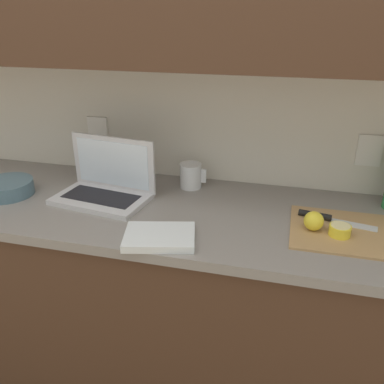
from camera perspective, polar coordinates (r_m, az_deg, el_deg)
The scene contains 10 objects.
wall_back at distance 1.57m, azimuth -2.45°, elevation 22.63°, with size 5.20×0.38×2.60m.
counter_unit at distance 1.76m, azimuth -4.68°, elevation -15.52°, with size 2.58×0.62×0.94m.
laptop at distance 1.58m, azimuth -11.97°, elevation 1.07°, with size 0.38×0.26×0.23m.
cutting_board at distance 1.42m, azimuth 20.35°, elevation -5.19°, with size 0.33×0.30×0.01m, color tan.
knife at distance 1.46m, azimuth 17.99°, elevation -3.39°, with size 0.26×0.08×0.02m.
lemon_half_cut at distance 1.37m, azimuth 20.04°, elevation -5.06°, with size 0.07×0.07×0.04m.
lemon_whole_beside at distance 1.37m, azimuth 16.71°, elevation -3.91°, with size 0.06×0.06×0.06m.
measuring_cup at distance 1.64m, azimuth -0.15°, elevation 2.31°, with size 0.11×0.09×0.10m.
bowl_white at distance 1.74m, azimuth -24.48°, elevation 0.54°, with size 0.20×0.20×0.06m.
dish_towel at distance 1.29m, azimuth -4.58°, elevation -6.29°, with size 0.22×0.16×0.02m, color white.
Camera 1 is at (0.45, -1.27, 1.60)m, focal length 38.00 mm.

